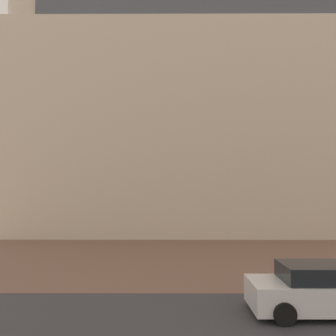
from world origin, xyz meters
name	(u,v)px	position (x,y,z in m)	size (l,w,h in m)	color
ground_plane	(176,303)	(0.00, 10.00, 0.00)	(120.00, 120.00, 0.00)	brown
street_asphalt_strip	(178,336)	(0.00, 7.25, 0.00)	(120.00, 7.60, 0.00)	#38383D
landmark_building	(183,116)	(0.96, 30.30, 10.19)	(28.81, 12.69, 31.38)	beige
car_white	(323,290)	(4.44, 8.92, 0.72)	(4.42, 2.09, 1.50)	silver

